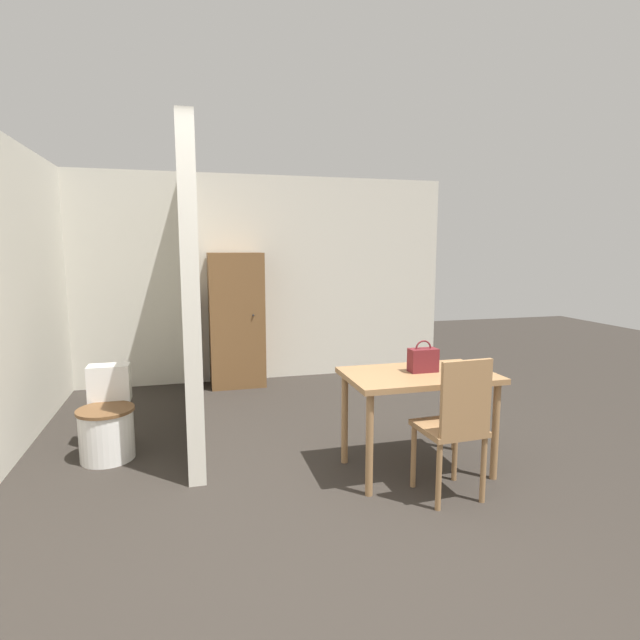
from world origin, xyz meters
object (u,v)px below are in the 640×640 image
(wooden_chair, at_px, (455,423))
(wooden_cabinet, at_px, (236,320))
(toilet, at_px, (107,422))
(dining_table, at_px, (418,385))
(handbag, at_px, (423,360))

(wooden_chair, height_order, wooden_cabinet, wooden_cabinet)
(toilet, bearing_deg, dining_table, -21.06)
(toilet, relative_size, wooden_cabinet, 0.44)
(wooden_chair, relative_size, handbag, 4.11)
(dining_table, bearing_deg, wooden_cabinet, 111.26)
(wooden_chair, bearing_deg, toilet, 146.99)
(dining_table, xyz_separation_m, toilet, (-2.23, 0.86, -0.37))
(toilet, distance_m, handbag, 2.49)
(handbag, bearing_deg, wooden_cabinet, 112.22)
(handbag, relative_size, wooden_cabinet, 0.15)
(dining_table, xyz_separation_m, wooden_cabinet, (-1.04, 2.68, 0.14))
(dining_table, bearing_deg, wooden_chair, -85.09)
(dining_table, xyz_separation_m, handbag, (0.04, 0.02, 0.18))
(dining_table, relative_size, wooden_chair, 1.11)
(dining_table, relative_size, wooden_cabinet, 0.67)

